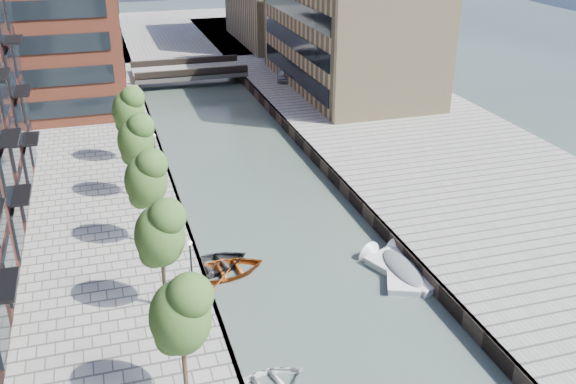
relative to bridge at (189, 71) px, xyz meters
name	(u,v)px	position (x,y,z in m)	size (l,w,h in m)	color
water	(255,188)	(0.00, -32.00, -1.39)	(300.00, 300.00, 0.00)	#38473F
quay_right	(443,160)	(16.00, -32.00, -0.89)	(20.00, 140.00, 1.00)	gray
quay_wall_left	(174,192)	(-6.10, -32.00, -0.89)	(0.25, 140.00, 1.00)	#332823
quay_wall_right	(330,173)	(6.10, -32.00, -0.89)	(0.25, 140.00, 1.00)	#332823
far_closure	(161,35)	(0.00, 28.00, -0.89)	(80.00, 40.00, 1.00)	gray
tan_block_near	(348,22)	(16.00, -10.00, 6.61)	(12.00, 25.00, 14.00)	tan
bridge	(189,71)	(0.00, 0.00, 0.00)	(13.00, 6.00, 1.30)	gray
tree_2	(180,312)	(-8.50, -54.00, 3.92)	(2.50, 2.50, 5.95)	#382619
tree_3	(160,232)	(-8.50, -47.00, 3.92)	(2.50, 2.50, 5.95)	#382619
tree_4	(146,177)	(-8.50, -40.00, 3.92)	(2.50, 2.50, 5.95)	#382619
tree_5	(136,138)	(-8.50, -33.00, 3.92)	(2.50, 2.50, 5.95)	#382619
tree_6	(128,108)	(-8.50, -26.00, 3.92)	(2.50, 2.50, 5.95)	#382619
lamp_1	(192,269)	(-7.20, -48.00, 2.12)	(0.24, 0.24, 4.12)	black
lamp_2	(156,155)	(-7.20, -32.00, 2.12)	(0.24, 0.24, 4.12)	black
sloop_2	(226,274)	(-4.64, -43.36, -1.39)	(3.40, 4.76, 0.99)	#903B0F
sloop_4	(211,270)	(-5.40, -42.60, -1.39)	(3.50, 4.91, 1.02)	black
motorboat_2	(394,269)	(5.02, -45.87, -1.29)	(3.62, 5.57, 1.76)	silver
motorboat_4	(402,267)	(5.45, -45.96, -1.18)	(3.75, 5.56, 1.76)	white
car	(284,74)	(10.07, -5.82, 0.27)	(1.55, 3.86, 1.32)	#959699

